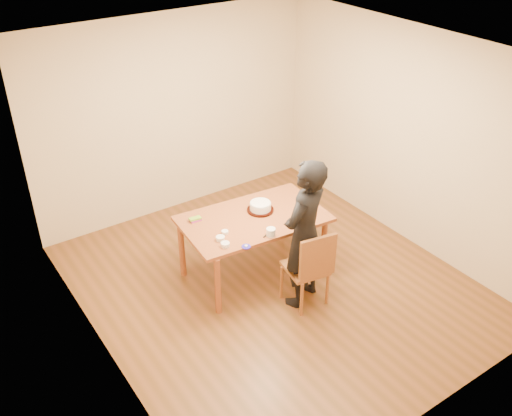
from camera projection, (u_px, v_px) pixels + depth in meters
room_shell at (257, 170)px, 6.20m from camera, size 4.00×4.50×2.70m
dining_table at (254, 219)px, 6.51m from camera, size 1.71×1.11×0.04m
dining_chair at (305, 268)px, 6.18m from camera, size 0.48×0.48×0.04m
cake_plate at (260, 210)px, 6.61m from camera, size 0.31×0.31×0.02m
cake at (260, 206)px, 6.59m from camera, size 0.25×0.25×0.08m
frosting_dome at (260, 202)px, 6.56m from camera, size 0.24×0.24×0.03m
frosting_tub at (271, 232)px, 6.15m from camera, size 0.10×0.10×0.09m
frosting_lid at (246, 247)px, 5.99m from camera, size 0.10×0.10×0.01m
frosting_dollop at (246, 246)px, 5.98m from camera, size 0.04×0.04×0.02m
ramekin_green at (225, 245)px, 5.99m from camera, size 0.09×0.09×0.04m
ramekin_yellow at (225, 232)px, 6.20m from camera, size 0.07×0.07×0.04m
ramekin_multi at (220, 238)px, 6.09m from camera, size 0.09×0.09×0.04m
candy_box_pink at (196, 220)px, 6.43m from camera, size 0.13×0.07×0.02m
candy_box_green at (195, 218)px, 6.42m from camera, size 0.14×0.08×0.02m
spatula at (267, 234)px, 6.19m from camera, size 0.14×0.07×0.01m
person at (304, 234)px, 5.99m from camera, size 0.74×0.62×1.72m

